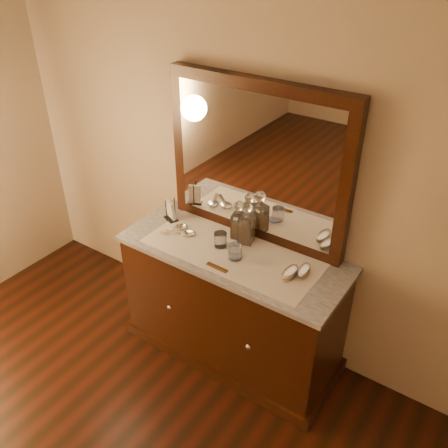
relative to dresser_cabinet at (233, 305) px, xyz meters
The scene contains 18 objects.
dresser_cabinet is the anchor object (origin of this frame).
dresser_plinth 0.37m from the dresser_cabinet, ahead, with size 1.46×0.59×0.08m, color black.
knob_left 0.42m from the dresser_cabinet, 136.47° to the right, with size 0.04×0.04×0.04m, color silver.
knob_right 0.42m from the dresser_cabinet, 43.53° to the right, with size 0.04×0.04×0.04m, color silver.
marble_top 0.42m from the dresser_cabinet, ahead, with size 1.44×0.59×0.03m, color silver.
mirror_frame 0.97m from the dresser_cabinet, 90.00° to the left, with size 1.20×0.08×1.00m, color black.
mirror_glass 0.96m from the dresser_cabinet, 90.00° to the left, with size 1.06×0.01×0.86m, color white.
lace_runner 0.44m from the dresser_cabinet, 90.00° to the right, with size 1.10×0.45×0.00m, color white.
pin_dish 0.45m from the dresser_cabinet, 45.30° to the right, with size 0.08×0.08×0.01m, color white.
comb 0.49m from the dresser_cabinet, 84.99° to the right, with size 0.14×0.03×0.01m, color brown.
napkin_rack 0.75m from the dresser_cabinet, behind, with size 0.12×0.10×0.16m.
decanter_left 0.57m from the dresser_cabinet, 111.18° to the left, with size 0.10×0.10×0.26m.
decanter_right 0.57m from the dresser_cabinet, 83.99° to the left, with size 0.11×0.11×0.29m.
brush_near 0.61m from the dresser_cabinet, ahead, with size 0.07×0.16×0.04m.
brush_far 0.65m from the dresser_cabinet, ahead, with size 0.09×0.15×0.04m.
hand_mirror_outer 0.63m from the dresser_cabinet, behind, with size 0.13×0.20×0.02m.
hand_mirror_inner 0.58m from the dresser_cabinet, behind, with size 0.20×0.17×0.02m.
tumblers 0.49m from the dresser_cabinet, 126.88° to the right, with size 0.23×0.14×0.09m.
Camera 1 is at (1.31, -0.06, 2.57)m, focal length 38.55 mm.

